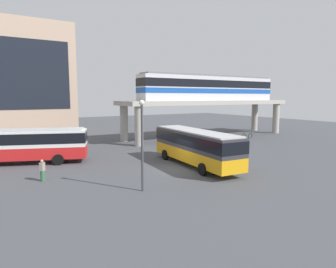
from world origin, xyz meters
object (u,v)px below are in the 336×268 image
at_px(bicycle_orange, 205,143).
at_px(bicycle_green, 247,136).
at_px(train, 210,88).
at_px(pedestrian_by_bike_rack, 42,171).
at_px(bus_main, 195,144).
at_px(bus_secondary, 25,142).
at_px(bicycle_blue, 219,140).
at_px(bicycle_silver, 199,142).
at_px(bicycle_brown, 183,144).

xyz_separation_m(bicycle_orange, bicycle_green, (10.10, 2.54, 0.00)).
bearing_deg(train, pedestrian_by_bike_rack, -154.02).
xyz_separation_m(bus_main, bus_secondary, (-12.95, 8.97, 0.00)).
xyz_separation_m(bicycle_blue, bicycle_silver, (-2.98, 0.45, 0.00)).
relative_size(bus_secondary, bicycle_green, 6.39).
relative_size(bicycle_silver, pedestrian_by_bike_rack, 1.10).
height_order(train, bicycle_green, train).
relative_size(bus_main, bicycle_orange, 6.27).
relative_size(bus_main, bicycle_green, 6.37).
height_order(bus_main, bicycle_orange, bus_main).
relative_size(bus_secondary, bicycle_silver, 6.34).
xyz_separation_m(bicycle_green, pedestrian_by_bike_rack, (-30.03, -8.47, 0.39)).
relative_size(bicycle_blue, bicycle_silver, 1.01).
relative_size(bicycle_orange, bicycle_blue, 1.00).
bearing_deg(bicycle_silver, bicycle_green, 5.88).
distance_m(train, bicycle_silver, 10.92).
bearing_deg(bicycle_blue, train, 61.43).
xyz_separation_m(bus_secondary, bicycle_green, (30.46, 1.46, -1.63)).
bearing_deg(bus_secondary, bicycle_silver, 1.24).
relative_size(bicycle_brown, pedestrian_by_bike_rack, 1.10).
distance_m(bicycle_orange, bicycle_silver, 1.55).
bearing_deg(bicycle_green, bicycle_brown, -173.84).
bearing_deg(bicycle_brown, bicycle_silver, 7.13).
xyz_separation_m(train, bicycle_brown, (-8.96, -5.73, -7.24)).
height_order(bicycle_brown, bicycle_silver, same).
relative_size(train, pedestrian_by_bike_rack, 14.86).
distance_m(bicycle_green, pedestrian_by_bike_rack, 31.20).
distance_m(train, bus_secondary, 27.96).
distance_m(bicycle_brown, pedestrian_by_bike_rack, 18.78).
bearing_deg(bus_main, bicycle_orange, 46.78).
bearing_deg(train, bus_main, -133.05).
height_order(bicycle_green, pedestrian_by_bike_rack, pedestrian_by_bike_rack).
bearing_deg(bicycle_orange, bicycle_brown, 155.22).
distance_m(bicycle_orange, bicycle_blue, 3.41).
relative_size(train, bus_secondary, 2.13).
bearing_deg(bus_main, pedestrian_by_bike_rack, 171.10).
bearing_deg(pedestrian_by_bike_rack, bicycle_silver, 20.27).
bearing_deg(bus_secondary, bicycle_orange, -3.05).
bearing_deg(bicycle_brown, train, 32.59).
bearing_deg(pedestrian_by_bike_rack, bicycle_orange, 16.56).
height_order(bus_secondary, bicycle_brown, bus_secondary).
xyz_separation_m(train, bicycle_green, (3.69, -4.36, -7.24)).
relative_size(bicycle_brown, bicycle_silver, 1.00).
bearing_deg(pedestrian_by_bike_rack, bus_main, -8.90).
xyz_separation_m(bus_main, bicycle_brown, (4.86, 9.06, -1.63)).
height_order(bicycle_orange, bicycle_brown, same).
bearing_deg(pedestrian_by_bike_rack, bicycle_brown, 22.24).
height_order(bicycle_blue, bicycle_green, same).
relative_size(train, bicycle_green, 13.62).
bearing_deg(bicycle_brown, bus_main, -118.18).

